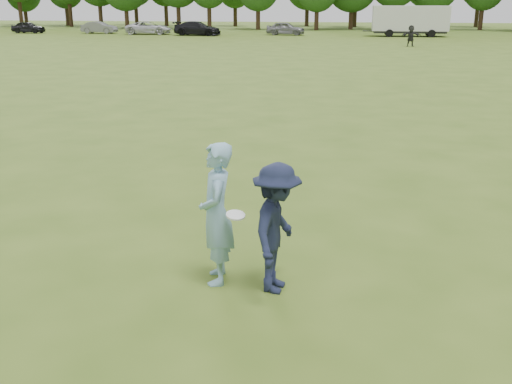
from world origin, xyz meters
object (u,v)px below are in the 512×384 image
thrower (217,214)px  cargo_trailer (410,20)px  defender (277,228)px  car_b (99,28)px  player_far_d (411,36)px  car_c (148,28)px  car_e (286,28)px  car_d (197,28)px  car_a (28,27)px

thrower → cargo_trailer: (8.82, 60.80, 0.73)m
defender → car_b: bearing=32.6°
defender → player_far_d: defender is taller
defender → car_b: size_ratio=0.45×
defender → car_c: (-21.31, 60.86, -0.22)m
car_e → cargo_trailer: 13.58m
car_d → car_e: bearing=-69.5°
car_b → player_far_d: bearing=-110.7°
player_far_d → car_b: bearing=149.4°
defender → car_d: size_ratio=0.36×
defender → cargo_trailer: (7.93, 60.97, 0.84)m
car_b → car_c: 6.33m
player_far_d → cargo_trailer: cargo_trailer is taller
player_far_d → car_b: player_far_d is taller
thrower → player_far_d: size_ratio=1.17×
defender → car_e: bearing=13.7°
car_b → car_e: car_e is taller
car_d → car_e: 9.89m
defender → car_c: bearing=27.8°
thrower → car_e: bearing=172.9°
car_d → cargo_trailer: cargo_trailer is taller
player_far_d → car_d: 25.31m
car_c → car_e: size_ratio=1.21×
thrower → defender: (0.88, -0.17, -0.11)m
player_far_d → car_e: (-12.20, 15.01, -0.16)m
car_a → car_e: 30.70m
defender → thrower: bearing=87.9°
car_a → car_b: (8.71, 0.33, 0.01)m
player_far_d → cargo_trailer: size_ratio=0.20×
player_far_d → cargo_trailer: (1.32, 14.32, 0.89)m
defender → car_d: 61.36m
defender → car_a: 71.34m
defender → car_c: size_ratio=0.36×
car_a → cargo_trailer: (44.23, -0.45, 1.10)m
thrower → car_b: bearing=-168.0°
thrower → car_b: size_ratio=0.50×
car_e → cargo_trailer: size_ratio=0.48×
car_a → car_d: (21.07, -1.98, 0.09)m
car_e → player_far_d: bearing=-135.0°
thrower → cargo_trailer: bearing=160.3°
car_d → cargo_trailer: size_ratio=0.58×
car_b → car_a: bearing=95.2°
car_d → car_e: car_d is taller
defender → car_c: defender is taller
car_b → car_c: car_c is taller
defender → cargo_trailer: 61.49m
cargo_trailer → player_far_d: bearing=-95.3°
thrower → car_d: bearing=-177.8°
cargo_trailer → car_a: bearing=179.4°
player_far_d → car_b: (-34.19, 15.10, -0.21)m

